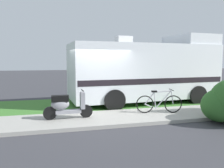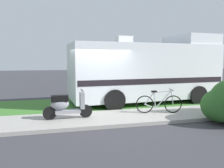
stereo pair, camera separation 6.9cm
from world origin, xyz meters
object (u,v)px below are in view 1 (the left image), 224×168
at_px(scooter, 66,105).
at_px(bicycle, 159,103).
at_px(pickup_truck_near, 139,77).
at_px(motorhome_rv, 146,71).
at_px(bottle_green, 210,106).

height_order(scooter, bicycle, scooter).
xyz_separation_m(scooter, pickup_truck_near, (5.24, 6.81, 0.36)).
height_order(motorhome_rv, bottle_green, motorhome_rv).
height_order(motorhome_rv, scooter, motorhome_rv).
xyz_separation_m(motorhome_rv, pickup_truck_near, (1.29, 4.21, -0.64)).
height_order(scooter, bottle_green, scooter).
bearing_deg(scooter, bicycle, -0.24).
distance_m(bicycle, bottle_green, 2.41).
xyz_separation_m(motorhome_rv, bicycle, (-0.56, -2.61, -1.08)).
bearing_deg(pickup_truck_near, bottle_green, -85.37).
distance_m(scooter, bottle_green, 5.79).
relative_size(motorhome_rv, pickup_truck_near, 1.39).
bearing_deg(motorhome_rv, bottle_green, -53.11).
bearing_deg(bottle_green, motorhome_rv, 126.89).
bearing_deg(bicycle, scooter, 179.76).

